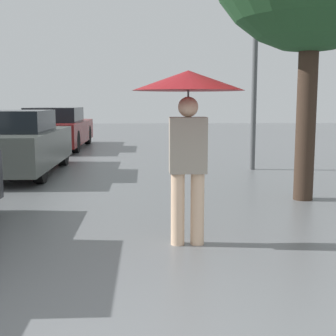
# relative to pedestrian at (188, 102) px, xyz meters

# --- Properties ---
(pedestrian) EXTENTS (1.12, 1.12, 1.78)m
(pedestrian) POSITION_rel_pedestrian_xyz_m (0.00, 0.00, 0.00)
(pedestrian) COLOR beige
(pedestrian) RESTS_ON ground_plane
(parked_car_middle) EXTENTS (1.83, 3.85, 1.30)m
(parked_car_middle) POSITION_rel_pedestrian_xyz_m (-3.16, 4.94, -0.85)
(parked_car_middle) COLOR #4C514C
(parked_car_middle) RESTS_ON ground_plane
(parked_car_farthest) EXTENTS (1.78, 4.56, 1.29)m
(parked_car_farthest) POSITION_rel_pedestrian_xyz_m (-3.25, 10.26, -0.85)
(parked_car_farthest) COLOR maroon
(parked_car_farthest) RESTS_ON ground_plane
(street_lamp) EXTENTS (0.32, 0.32, 4.10)m
(street_lamp) POSITION_rel_pedestrian_xyz_m (1.89, 5.31, 1.25)
(street_lamp) COLOR #515456
(street_lamp) RESTS_ON ground_plane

